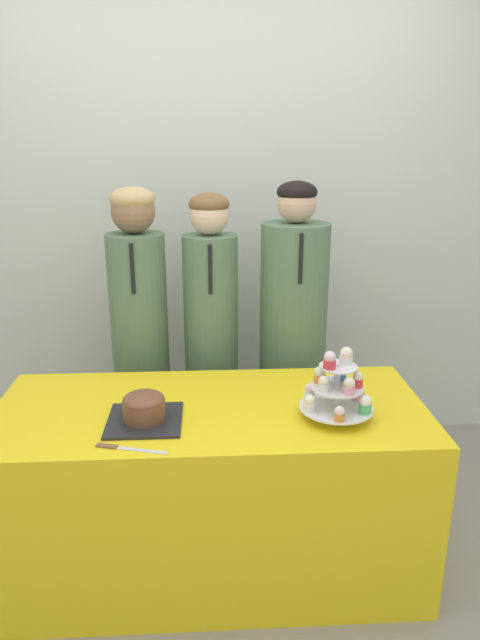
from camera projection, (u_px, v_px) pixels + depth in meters
ground_plane at (215, 631)px, 2.01m from camera, size 16.00×16.00×0.00m
wall_back at (207, 199)px, 2.99m from camera, size 9.00×0.06×2.70m
table at (213, 487)px, 2.23m from camera, size 1.61×0.70×0.70m
round_cake at (145, 408)px, 2.00m from camera, size 0.26×0.26×0.11m
cake_knife at (121, 448)px, 1.84m from camera, size 0.24×0.08×0.01m
cupcake_stand at (339, 388)px, 2.02m from camera, size 0.27×0.27×0.26m
student_0 at (142, 347)px, 2.69m from camera, size 0.27×0.27×1.46m
student_1 at (212, 349)px, 2.72m from camera, size 0.25×0.26×1.43m
student_2 at (293, 348)px, 2.74m from camera, size 0.32×0.32×1.48m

